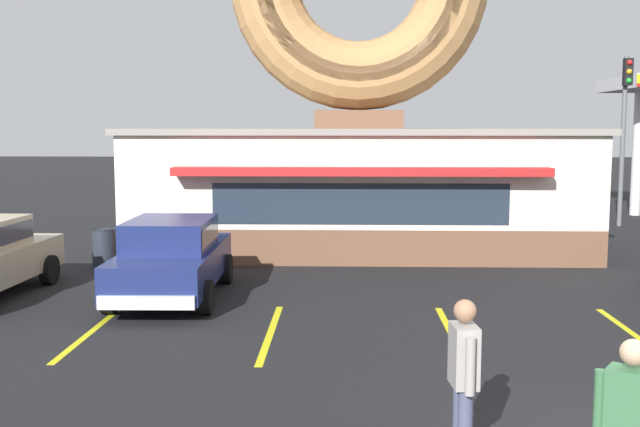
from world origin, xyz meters
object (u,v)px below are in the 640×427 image
at_px(pedestrian_leather_jacket_man, 464,375).
at_px(trash_bin, 104,248).
at_px(car_navy, 172,255).
at_px(traffic_light_pole, 625,118).
at_px(pedestrian_hooded_kid, 630,427).

height_order(pedestrian_leather_jacket_man, trash_bin, pedestrian_leather_jacket_man).
bearing_deg(car_navy, traffic_light_pole, 41.26).
distance_m(trash_bin, traffic_light_pole, 17.70).
distance_m(pedestrian_hooded_kid, trash_bin, 14.25).
distance_m(car_navy, trash_bin, 3.93).
height_order(pedestrian_hooded_kid, trash_bin, pedestrian_hooded_kid).
height_order(pedestrian_leather_jacket_man, traffic_light_pole, traffic_light_pole).
relative_size(trash_bin, traffic_light_pole, 0.17).
relative_size(pedestrian_hooded_kid, trash_bin, 1.72).
xyz_separation_m(trash_bin, traffic_light_pole, (15.33, 8.26, 3.21)).
bearing_deg(pedestrian_leather_jacket_man, pedestrian_hooded_kid, -46.24).
bearing_deg(car_navy, pedestrian_leather_jacket_man, -57.89).
bearing_deg(trash_bin, pedestrian_leather_jacket_man, -56.20).
height_order(car_navy, pedestrian_hooded_kid, pedestrian_hooded_kid).
relative_size(pedestrian_hooded_kid, pedestrian_leather_jacket_man, 0.98).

